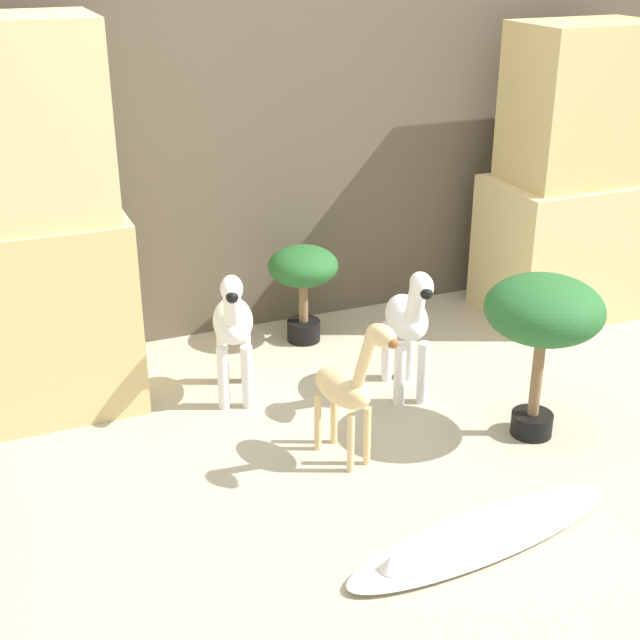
# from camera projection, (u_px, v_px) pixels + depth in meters

# --- Properties ---
(ground_plane) EXTENTS (14.00, 14.00, 0.00)m
(ground_plane) POSITION_uv_depth(u_px,v_px,m) (459.00, 485.00, 3.27)
(ground_plane) COLOR #B2A88E
(wall_back) EXTENTS (6.40, 0.08, 2.20)m
(wall_back) POSITION_uv_depth(u_px,v_px,m) (292.00, 104.00, 4.26)
(wall_back) COLOR brown
(wall_back) RESTS_ON ground_plane
(rock_pillar_left) EXTENTS (0.81, 0.55, 1.59)m
(rock_pillar_left) POSITION_uv_depth(u_px,v_px,m) (21.00, 236.00, 3.54)
(rock_pillar_left) COLOR #D1B775
(rock_pillar_left) RESTS_ON ground_plane
(rock_pillar_right) EXTENTS (0.81, 0.55, 1.47)m
(rock_pillar_right) POSITION_uv_depth(u_px,v_px,m) (572.00, 187.00, 4.51)
(rock_pillar_right) COLOR #DBC184
(rock_pillar_right) RESTS_ON ground_plane
(zebra_right) EXTENTS (0.24, 0.47, 0.63)m
(zebra_right) POSITION_uv_depth(u_px,v_px,m) (408.00, 321.00, 3.77)
(zebra_right) COLOR white
(zebra_right) RESTS_ON ground_plane
(zebra_left) EXTENTS (0.25, 0.47, 0.63)m
(zebra_left) POSITION_uv_depth(u_px,v_px,m) (233.00, 325.00, 3.74)
(zebra_left) COLOR white
(zebra_left) RESTS_ON ground_plane
(giraffe_figurine) EXTENTS (0.21, 0.43, 0.63)m
(giraffe_figurine) POSITION_uv_depth(u_px,v_px,m) (348.00, 385.00, 3.30)
(giraffe_figurine) COLOR #E0C184
(giraffe_figurine) RESTS_ON ground_plane
(potted_palm_front) EXTENTS (0.46, 0.46, 0.67)m
(potted_palm_front) POSITION_uv_depth(u_px,v_px,m) (544.00, 316.00, 3.40)
(potted_palm_front) COLOR black
(potted_palm_front) RESTS_ON ground_plane
(potted_palm_back) EXTENTS (0.34, 0.34, 0.49)m
(potted_palm_back) POSITION_uv_depth(u_px,v_px,m) (303.00, 274.00, 4.28)
(potted_palm_back) COLOR black
(potted_palm_back) RESTS_ON ground_plane
(surfboard) EXTENTS (1.08, 0.39, 0.08)m
(surfboard) POSITION_uv_depth(u_px,v_px,m) (480.00, 537.00, 2.96)
(surfboard) COLOR silver
(surfboard) RESTS_ON ground_plane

